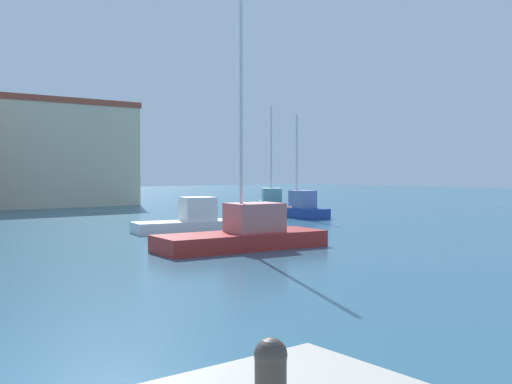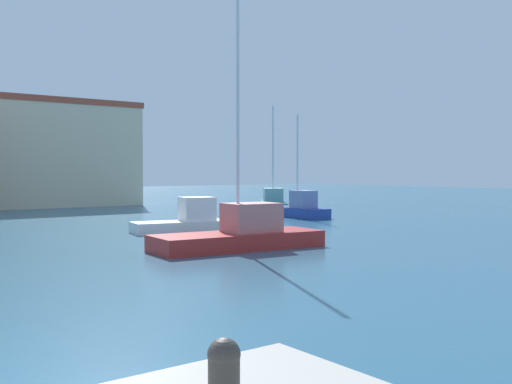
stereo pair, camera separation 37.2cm
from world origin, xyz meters
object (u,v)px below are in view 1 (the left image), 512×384
(sailboat_teal_outer_mooring, at_px, (271,202))
(motorboat_white_behind_lamppost, at_px, (193,220))
(mooring_bollard, at_px, (271,380))
(sailboat_blue_distant_north, at_px, (298,208))
(sailboat_red_center_channel, at_px, (245,233))

(sailboat_teal_outer_mooring, relative_size, motorboat_white_behind_lamppost, 1.35)
(motorboat_white_behind_lamppost, bearing_deg, mooring_bollard, -120.55)
(sailboat_blue_distant_north, distance_m, sailboat_teal_outer_mooring, 7.41)
(sailboat_blue_distant_north, relative_size, sailboat_red_center_channel, 0.69)
(mooring_bollard, bearing_deg, motorboat_white_behind_lamppost, 59.45)
(sailboat_teal_outer_mooring, height_order, motorboat_white_behind_lamppost, sailboat_teal_outer_mooring)
(mooring_bollard, bearing_deg, sailboat_red_center_channel, 53.81)
(sailboat_teal_outer_mooring, bearing_deg, sailboat_blue_distant_north, -115.82)
(sailboat_blue_distant_north, distance_m, sailboat_red_center_channel, 15.73)
(sailboat_red_center_channel, height_order, sailboat_teal_outer_mooring, sailboat_red_center_channel)
(sailboat_blue_distant_north, distance_m, motorboat_white_behind_lamppost, 10.65)
(motorboat_white_behind_lamppost, bearing_deg, sailboat_red_center_channel, -105.48)
(mooring_bollard, bearing_deg, sailboat_teal_outer_mooring, 50.69)
(mooring_bollard, height_order, sailboat_blue_distant_north, sailboat_blue_distant_north)
(sailboat_blue_distant_north, height_order, motorboat_white_behind_lamppost, sailboat_blue_distant_north)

